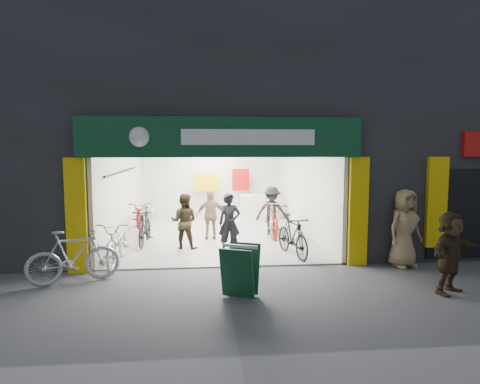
{
  "coord_description": "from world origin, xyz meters",
  "views": [
    {
      "loc": [
        -0.53,
        -9.79,
        2.82
      ],
      "look_at": [
        0.58,
        1.5,
        1.64
      ],
      "focal_mm": 32.0,
      "sensor_mm": 36.0,
      "label": 1
    }
  ],
  "objects": [
    {
      "name": "bike_left_back",
      "position": [
        -2.25,
        6.68,
        0.57
      ],
      "size": [
        0.57,
        1.92,
        1.15
      ],
      "primitive_type": "imported",
      "rotation": [
        0.0,
        0.0,
        0.02
      ],
      "color": "#B6B7BB",
      "rests_on": "ground"
    },
    {
      "name": "customer_b",
      "position": [
        -0.94,
        1.95,
        0.78
      ],
      "size": [
        0.86,
        0.74,
        1.56
      ],
      "primitive_type": "imported",
      "rotation": [
        0.0,
        0.0,
        2.93
      ],
      "color": "#372A19",
      "rests_on": "ground"
    },
    {
      "name": "customer_c",
      "position": [
        1.79,
        3.51,
        0.79
      ],
      "size": [
        1.02,
        0.59,
        1.58
      ],
      "primitive_type": "imported",
      "rotation": [
        0.0,
        0.0,
        -0.0
      ],
      "color": "black",
      "rests_on": "ground"
    },
    {
      "name": "bike_left_front",
      "position": [
        -2.5,
        0.6,
        0.54
      ],
      "size": [
        0.74,
        2.07,
        1.08
      ],
      "primitive_type": "imported",
      "rotation": [
        0.0,
        0.0,
        -0.01
      ],
      "color": "#B4B3B8",
      "rests_on": "ground"
    },
    {
      "name": "building",
      "position": [
        0.91,
        4.99,
        4.31
      ],
      "size": [
        17.0,
        10.27,
        8.0
      ],
      "color": "#232326",
      "rests_on": "ground"
    },
    {
      "name": "bike_left_midfront",
      "position": [
        -2.09,
        2.57,
        0.55
      ],
      "size": [
        0.6,
        1.84,
        1.09
      ],
      "primitive_type": "imported",
      "rotation": [
        0.0,
        0.0,
        -0.05
      ],
      "color": "black",
      "rests_on": "ground"
    },
    {
      "name": "customer_d",
      "position": [
        -0.16,
        3.04,
        0.77
      ],
      "size": [
        0.92,
        0.43,
        1.54
      ],
      "primitive_type": "imported",
      "rotation": [
        0.0,
        0.0,
        3.2
      ],
      "color": "#937556",
      "rests_on": "ground"
    },
    {
      "name": "bike_right_mid",
      "position": [
        1.8,
        3.36,
        0.54
      ],
      "size": [
        0.81,
        2.1,
        1.09
      ],
      "primitive_type": "imported",
      "rotation": [
        0.0,
        0.0,
        -0.04
      ],
      "color": "maroon",
      "rests_on": "ground"
    },
    {
      "name": "ground",
      "position": [
        0.0,
        0.0,
        0.0
      ],
      "size": [
        60.0,
        60.0,
        0.0
      ],
      "primitive_type": "plane",
      "color": "#56565B",
      "rests_on": "ground"
    },
    {
      "name": "bike_right_back",
      "position": [
        1.8,
        3.52,
        0.6
      ],
      "size": [
        0.93,
        2.05,
        1.19
      ],
      "primitive_type": "imported",
      "rotation": [
        0.0,
        0.0,
        -0.19
      ],
      "color": "silver",
      "rests_on": "ground"
    },
    {
      "name": "bike_left_midback",
      "position": [
        -2.49,
        4.44,
        0.53
      ],
      "size": [
        1.06,
        2.1,
        1.05
      ],
      "primitive_type": "imported",
      "rotation": [
        0.0,
        0.0,
        0.19
      ],
      "color": "maroon",
      "rests_on": "ground"
    },
    {
      "name": "parked_bike",
      "position": [
        -3.13,
        -0.82,
        0.56
      ],
      "size": [
        1.95,
        1.17,
        1.13
      ],
      "primitive_type": "imported",
      "rotation": [
        0.0,
        0.0,
        1.94
      ],
      "color": "#A8A8AD",
      "rests_on": "ground"
    },
    {
      "name": "pedestrian_near",
      "position": [
        4.3,
        -0.3,
        0.93
      ],
      "size": [
        1.05,
        0.86,
        1.85
      ],
      "primitive_type": "imported",
      "rotation": [
        0.0,
        0.0,
        0.34
      ],
      "color": "#988158",
      "rests_on": "ground"
    },
    {
      "name": "sandwich_board",
      "position": [
        0.24,
        -1.98,
        0.54
      ],
      "size": [
        0.84,
        0.84,
        0.97
      ],
      "rotation": [
        0.0,
        0.0,
        -0.42
      ],
      "color": "#0F3C22",
      "rests_on": "ground"
    },
    {
      "name": "customer_a",
      "position": [
        0.29,
        1.44,
        0.81
      ],
      "size": [
        0.61,
        0.41,
        1.62
      ],
      "primitive_type": "imported",
      "rotation": [
        0.0,
        0.0,
        0.05
      ],
      "color": "black",
      "rests_on": "ground"
    },
    {
      "name": "pedestrian_far",
      "position": [
        4.29,
        -2.15,
        0.8
      ],
      "size": [
        1.51,
        1.19,
        1.61
      ],
      "primitive_type": "imported",
      "rotation": [
        0.0,
        0.0,
        0.56
      ],
      "color": "#3D2D1B",
      "rests_on": "ground"
    },
    {
      "name": "bike_right_front",
      "position": [
        1.87,
        0.85,
        0.55
      ],
      "size": [
        0.87,
        1.9,
        1.1
      ],
      "primitive_type": "imported",
      "rotation": [
        0.0,
        0.0,
        0.2
      ],
      "color": "black",
      "rests_on": "ground"
    }
  ]
}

